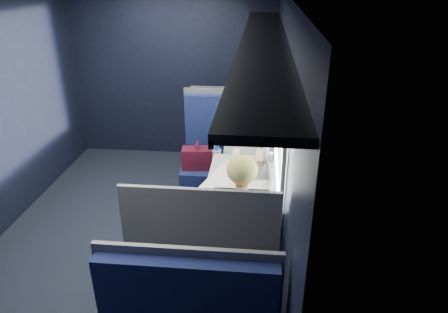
# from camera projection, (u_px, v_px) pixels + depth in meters

# --- Properties ---
(ground) EXTENTS (2.80, 4.20, 0.01)m
(ground) POSITION_uv_depth(u_px,v_px,m) (137.00, 237.00, 4.10)
(ground) COLOR black
(room_shell) EXTENTS (3.00, 4.40, 2.40)m
(room_shell) POSITION_uv_depth(u_px,v_px,m) (124.00, 98.00, 3.47)
(room_shell) COLOR black
(room_shell) RESTS_ON ground
(table) EXTENTS (0.62, 1.00, 0.74)m
(table) POSITION_uv_depth(u_px,v_px,m) (238.00, 185.00, 3.73)
(table) COLOR #54565E
(table) RESTS_ON ground
(seat_bay_near) EXTENTS (1.04, 0.62, 1.26)m
(seat_bay_near) POSITION_uv_depth(u_px,v_px,m) (226.00, 166.00, 4.63)
(seat_bay_near) COLOR #0D143B
(seat_bay_near) RESTS_ON ground
(seat_bay_far) EXTENTS (1.04, 0.62, 1.26)m
(seat_bay_far) POSITION_uv_depth(u_px,v_px,m) (207.00, 268.00, 3.06)
(seat_bay_far) COLOR #0D143B
(seat_bay_far) RESTS_ON ground
(seat_row_front) EXTENTS (1.04, 0.51, 1.16)m
(seat_row_front) POSITION_uv_depth(u_px,v_px,m) (233.00, 136.00, 5.47)
(seat_row_front) COLOR #0D143B
(seat_row_front) RESTS_ON ground
(man) EXTENTS (0.53, 0.56, 1.32)m
(man) POSITION_uv_depth(u_px,v_px,m) (248.00, 149.00, 4.33)
(man) COLOR black
(man) RESTS_ON ground
(woman) EXTENTS (0.53, 0.56, 1.32)m
(woman) POSITION_uv_depth(u_px,v_px,m) (241.00, 223.00, 3.06)
(woman) COLOR black
(woman) RESTS_ON ground
(papers) EXTENTS (0.72, 0.86, 0.01)m
(papers) POSITION_uv_depth(u_px,v_px,m) (236.00, 181.00, 3.64)
(papers) COLOR white
(papers) RESTS_ON table
(laptop) EXTENTS (0.25, 0.31, 0.21)m
(laptop) POSITION_uv_depth(u_px,v_px,m) (261.00, 169.00, 3.74)
(laptop) COLOR silver
(laptop) RESTS_ON table
(bottle_small) EXTENTS (0.06, 0.06, 0.22)m
(bottle_small) POSITION_uv_depth(u_px,v_px,m) (266.00, 154.00, 3.94)
(bottle_small) COLOR silver
(bottle_small) RESTS_ON table
(cup) EXTENTS (0.06, 0.06, 0.08)m
(cup) POSITION_uv_depth(u_px,v_px,m) (270.00, 157.00, 4.01)
(cup) COLOR white
(cup) RESTS_ON table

